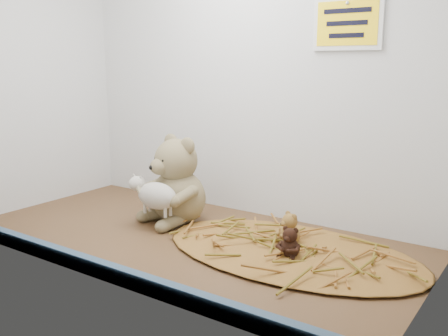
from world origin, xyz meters
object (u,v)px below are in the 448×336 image
Objects in this scene: toy_lamb at (157,196)px; mini_teddy_tan at (290,227)px; mini_teddy_brown at (290,240)px; main_teddy at (178,179)px.

mini_teddy_tan is (36.24, 8.60, -4.27)cm from toy_lamb.
mini_teddy_brown is (40.22, 0.84, -4.69)cm from toy_lamb.
main_teddy is at bearing -149.32° from mini_teddy_tan.
toy_lamb is 2.26× the size of mini_teddy_brown.
mini_teddy_brown is at bearing 1.19° from toy_lamb.
main_teddy is 3.14× the size of mini_teddy_tan.
main_teddy is 9.50cm from toy_lamb.
main_teddy is 3.51× the size of mini_teddy_brown.
main_teddy reaches higher than mini_teddy_brown.
main_teddy is at bearing 166.24° from mini_teddy_brown.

